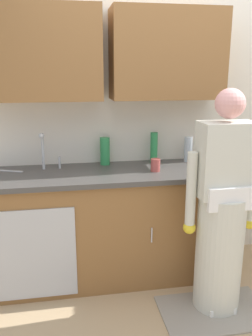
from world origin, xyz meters
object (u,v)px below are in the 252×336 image
cup_by_sink (155,165)px  knife_on_counter (9,171)px  bottle_dish_liquid (105,151)px  sink (48,175)px  bottle_water_tall (154,148)px  person_at_sink (221,221)px  sponge (210,171)px  bottle_cleaner_spray (188,149)px

cup_by_sink → knife_on_counter: cup_by_sink is taller
bottle_dish_liquid → cup_by_sink: (0.37, -0.29, -0.07)m
sink → bottle_water_tall: (0.91, 0.20, 0.15)m
sink → person_at_sink: bearing=-25.3°
bottle_water_tall → sink: bearing=-167.7°
bottle_dish_liquid → knife_on_counter: bottle_dish_liquid is taller
knife_on_counter → sponge: 1.62m
bottle_dish_liquid → bottle_water_tall: bearing=-1.5°
person_at_sink → knife_on_counter: (-1.53, 0.70, 0.25)m
sink → cup_by_sink: sink is taller
bottle_water_tall → cup_by_sink: size_ratio=2.62×
bottle_cleaner_spray → cup_by_sink: 0.46m
cup_by_sink → person_at_sink: bearing=-54.0°
sink → sponge: sink is taller
sink → cup_by_sink: 0.86m
bottle_dish_liquid → sponge: 0.90m
sink → knife_on_counter: 0.34m
sink → sponge: 1.29m
knife_on_counter → sponge: (1.59, -0.32, 0.01)m
knife_on_counter → bottle_dish_liquid: bearing=-152.8°
bottle_dish_liquid → sponge: bearing=-26.9°
bottle_dish_liquid → bottle_cleaner_spray: size_ratio=1.05×
bottle_cleaner_spray → bottle_dish_liquid: bearing=178.6°
bottle_water_tall → cup_by_sink: (-0.05, -0.27, -0.08)m
bottle_water_tall → sponge: bearing=-47.0°
cup_by_sink → bottle_dish_liquid: bearing=142.8°
bottle_dish_liquid → bottle_cleaner_spray: bearing=-1.4°
sponge → bottle_cleaner_spray: bearing=98.0°
bottle_water_tall → person_at_sink: bearing=-68.3°
cup_by_sink → knife_on_counter: (-1.17, 0.20, -0.05)m
sink → cup_by_sink: (0.85, -0.08, 0.07)m
person_at_sink → bottle_cleaner_spray: bearing=89.6°
person_at_sink → bottle_dish_liquid: person_at_sink is taller
person_at_sink → cup_by_sink: bearing=126.0°
bottle_cleaner_spray → sponge: 0.40m
bottle_water_tall → cup_by_sink: bearing=-101.3°
bottle_water_tall → knife_on_counter: bottle_water_tall is taller
person_at_sink → sponge: size_ratio=14.73×
person_at_sink → sponge: bearing=81.1°
bottle_dish_liquid → knife_on_counter: 0.80m
sponge → cup_by_sink: bearing=164.2°
knife_on_counter → person_at_sink: bearing=176.6°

